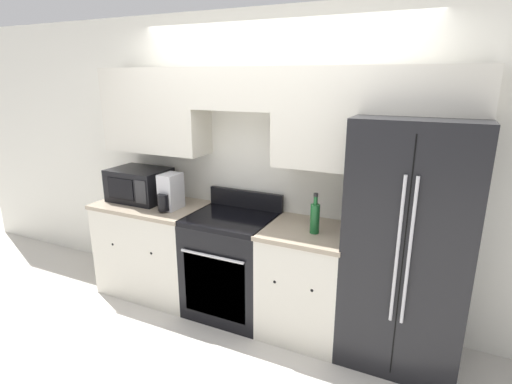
{
  "coord_description": "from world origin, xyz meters",
  "views": [
    {
      "loc": [
        1.34,
        -2.5,
        2.06
      ],
      "look_at": [
        0.0,
        0.31,
        1.16
      ],
      "focal_mm": 28.0,
      "sensor_mm": 36.0,
      "label": 1
    }
  ],
  "objects_px": {
    "refrigerator": "(408,243)",
    "bottle": "(315,217)",
    "oven_range": "(232,264)",
    "microwave": "(140,184)"
  },
  "relations": [
    {
      "from": "refrigerator",
      "to": "bottle",
      "type": "distance_m",
      "value": 0.69
    },
    {
      "from": "oven_range",
      "to": "microwave",
      "type": "xyz_separation_m",
      "value": [
        -1.03,
        0.05,
        0.6
      ]
    },
    {
      "from": "refrigerator",
      "to": "oven_range",
      "type": "bearing_deg",
      "value": -177.3
    },
    {
      "from": "oven_range",
      "to": "bottle",
      "type": "bearing_deg",
      "value": -3.33
    },
    {
      "from": "microwave",
      "to": "refrigerator",
      "type": "bearing_deg",
      "value": 0.39
    },
    {
      "from": "microwave",
      "to": "bottle",
      "type": "relative_size",
      "value": 1.71
    },
    {
      "from": "microwave",
      "to": "bottle",
      "type": "xyz_separation_m",
      "value": [
        1.78,
        -0.09,
        -0.03
      ]
    },
    {
      "from": "refrigerator",
      "to": "bottle",
      "type": "xyz_separation_m",
      "value": [
        -0.67,
        -0.11,
        0.13
      ]
    },
    {
      "from": "oven_range",
      "to": "refrigerator",
      "type": "height_order",
      "value": "refrigerator"
    },
    {
      "from": "refrigerator",
      "to": "bottle",
      "type": "height_order",
      "value": "refrigerator"
    }
  ]
}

